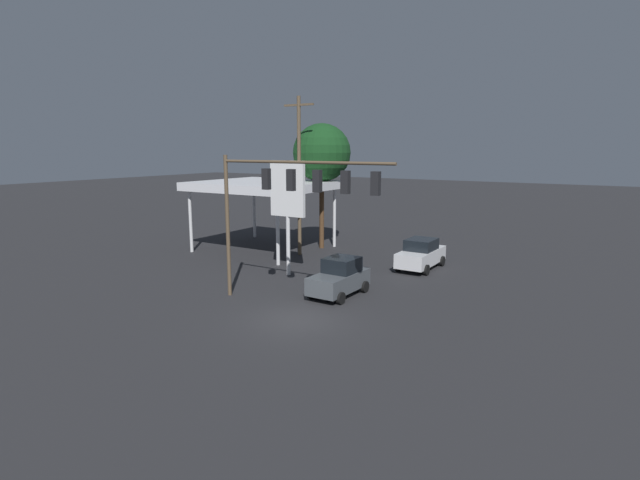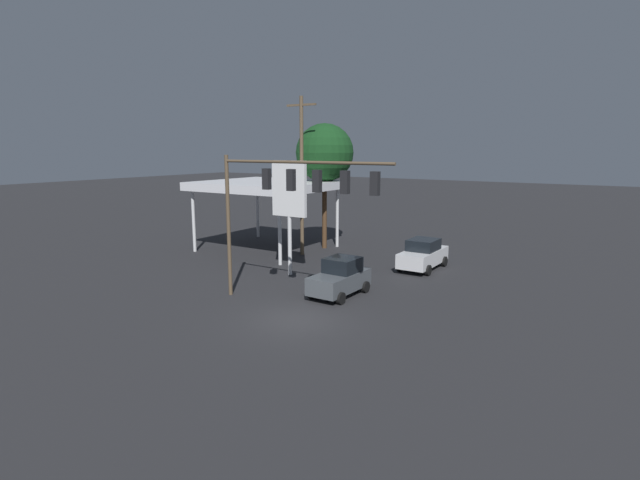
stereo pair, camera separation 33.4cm
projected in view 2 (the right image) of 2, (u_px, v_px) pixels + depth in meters
name	position (u px, v px, depth m)	size (l,w,h in m)	color
ground_plane	(296.00, 320.00, 22.38)	(200.00, 200.00, 0.00)	#262628
traffic_signal_assembly	(290.00, 191.00, 23.15)	(9.31, 0.43, 7.25)	brown
utility_pole	(302.00, 173.00, 35.03)	(2.40, 0.26, 11.10)	brown
gas_station_canopy	(267.00, 186.00, 37.20)	(9.17, 8.57, 5.14)	silver
price_sign	(289.00, 194.00, 29.45)	(2.35, 0.27, 6.87)	silver
hatchback_crossing	(340.00, 278.00, 25.94)	(2.05, 3.85, 1.97)	#474C51
sedan_far	(423.00, 254.00, 31.59)	(2.09, 4.41, 1.93)	silver
street_tree	(325.00, 153.00, 37.16)	(4.32, 4.32, 9.40)	#4C331E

